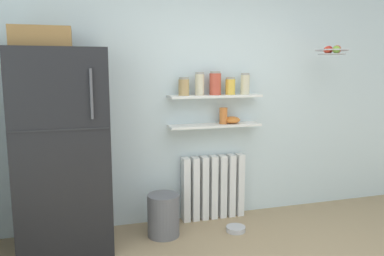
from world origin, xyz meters
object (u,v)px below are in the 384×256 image
object	(u,v)px
radiator	(213,187)
vase	(223,116)
storage_jar_2	(215,83)
trash_bin	(163,215)
storage_jar_4	(245,84)
hanging_fruit_basket	(332,51)
shelf_bowl	(232,120)
refrigerator	(62,147)
storage_jar_1	(200,84)
storage_jar_0	(184,87)
storage_jar_3	(230,86)
pet_food_bowl	(236,229)

from	to	relation	value
radiator	vase	size ratio (longest dim) A/B	4.04
storage_jar_2	trash_bin	bearing A→B (deg)	-157.43
storage_jar_4	hanging_fruit_basket	distance (m)	0.96
shelf_bowl	refrigerator	bearing A→B (deg)	-172.67
radiator	storage_jar_1	size ratio (longest dim) A/B	2.96
storage_jar_0	storage_jar_4	size ratio (longest dim) A/B	0.82
storage_jar_1	refrigerator	bearing A→B (deg)	-170.71
refrigerator	hanging_fruit_basket	size ratio (longest dim) A/B	5.77
radiator	trash_bin	xyz separation A→B (m)	(-0.61, -0.28, -0.14)
storage_jar_2	hanging_fruit_basket	world-z (taller)	hanging_fruit_basket
storage_jar_3	trash_bin	world-z (taller)	storage_jar_3
radiator	shelf_bowl	distance (m)	0.75
storage_jar_0	storage_jar_2	xyz separation A→B (m)	(0.33, 0.00, 0.03)
refrigerator	vase	bearing A→B (deg)	7.79
radiator	storage_jar_2	world-z (taller)	storage_jar_2
vase	shelf_bowl	size ratio (longest dim) A/B	1.03
shelf_bowl	trash_bin	world-z (taller)	shelf_bowl
storage_jar_3	pet_food_bowl	bearing A→B (deg)	-100.75
hanging_fruit_basket	storage_jar_0	bearing A→B (deg)	170.27
shelf_bowl	storage_jar_2	bearing A→B (deg)	180.00
vase	storage_jar_3	bearing A→B (deg)	0.00
storage_jar_1	vase	distance (m)	0.42
vase	pet_food_bowl	world-z (taller)	vase
storage_jar_4	trash_bin	distance (m)	1.58
storage_jar_4	shelf_bowl	distance (m)	0.40
storage_jar_1	storage_jar_3	world-z (taller)	storage_jar_1
storage_jar_2	storage_jar_3	xyz separation A→B (m)	(0.17, 0.00, -0.03)
radiator	storage_jar_1	xyz separation A→B (m)	(-0.17, -0.03, 1.11)
storage_jar_3	hanging_fruit_basket	world-z (taller)	hanging_fruit_basket
storage_jar_0	storage_jar_2	world-z (taller)	storage_jar_2
pet_food_bowl	storage_jar_2	bearing A→B (deg)	104.59
radiator	storage_jar_4	world-z (taller)	storage_jar_4
storage_jar_4	vase	xyz separation A→B (m)	(-0.24, 0.00, -0.33)
vase	storage_jar_4	bearing A→B (deg)	0.00
storage_jar_1	vase	size ratio (longest dim) A/B	1.36
storage_jar_0	trash_bin	distance (m)	1.28
radiator	hanging_fruit_basket	world-z (taller)	hanging_fruit_basket
refrigerator	storage_jar_3	bearing A→B (deg)	7.45
storage_jar_2	shelf_bowl	bearing A→B (deg)	0.00
storage_jar_2	storage_jar_3	world-z (taller)	storage_jar_2
storage_jar_0	trash_bin	world-z (taller)	storage_jar_0
trash_bin	hanging_fruit_basket	bearing A→B (deg)	-0.22
refrigerator	trash_bin	size ratio (longest dim) A/B	4.71
trash_bin	hanging_fruit_basket	world-z (taller)	hanging_fruit_basket
storage_jar_2	refrigerator	bearing A→B (deg)	-171.73
trash_bin	pet_food_bowl	size ratio (longest dim) A/B	2.14
storage_jar_3	vase	world-z (taller)	storage_jar_3
vase	hanging_fruit_basket	xyz separation A→B (m)	(1.09, -0.26, 0.67)
vase	pet_food_bowl	size ratio (longest dim) A/B	0.88
radiator	pet_food_bowl	bearing A→B (deg)	-76.46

